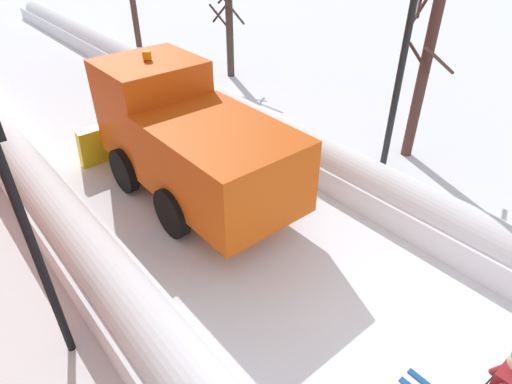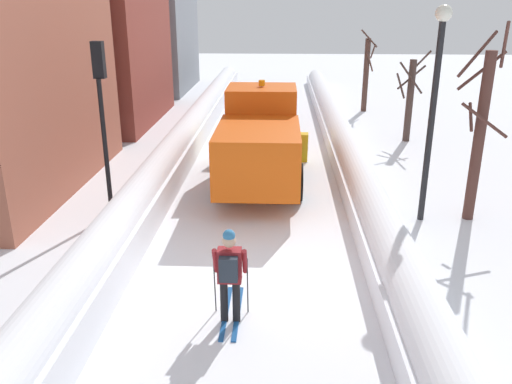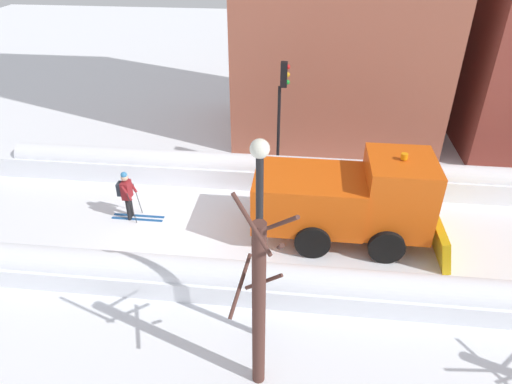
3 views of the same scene
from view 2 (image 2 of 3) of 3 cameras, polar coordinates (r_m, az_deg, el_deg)
ground_plane at (r=20.61m, az=0.87°, el=4.48°), size 80.00×80.00×0.00m
snowbank_left at (r=20.77m, az=-7.45°, el=6.10°), size 1.10×36.00×1.25m
snowbank_right at (r=20.62m, az=9.26°, el=5.56°), size 1.10×36.00×1.05m
building_brick_mid at (r=26.70m, az=-18.78°, el=16.70°), size 7.08×8.32×8.90m
plow_truck at (r=16.13m, az=0.43°, el=5.53°), size 3.20×5.98×3.12m
skier at (r=9.39m, az=-2.86°, el=-8.60°), size 0.62×1.80×1.81m
traffic_light_pole at (r=14.10m, az=-16.29°, el=9.76°), size 0.28×0.42×4.55m
street_lamp at (r=13.89m, az=18.71°, el=10.29°), size 0.40×0.40×5.41m
bare_tree_near at (r=14.60m, az=22.93°, el=5.93°), size 1.29×1.28×5.06m
bare_tree_mid at (r=22.61m, az=16.23°, el=9.69°), size 1.22×1.39×3.69m
bare_tree_far at (r=28.48m, az=11.78°, el=12.36°), size 0.88×0.85×4.16m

